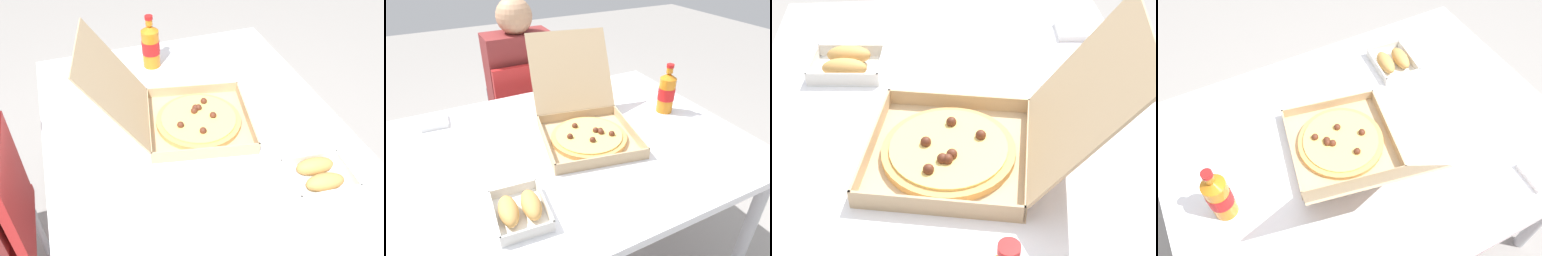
{
  "view_description": "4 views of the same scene",
  "coord_description": "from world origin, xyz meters",
  "views": [
    {
      "loc": [
        -0.93,
        0.34,
        1.65
      ],
      "look_at": [
        0.01,
        0.03,
        0.79
      ],
      "focal_mm": 37.78,
      "sensor_mm": 36.0,
      "label": 1
    },
    {
      "loc": [
        -0.43,
        -0.95,
        1.44
      ],
      "look_at": [
        0.06,
        0.01,
        0.78
      ],
      "focal_mm": 30.42,
      "sensor_mm": 36.0,
      "label": 2
    },
    {
      "loc": [
        0.94,
        -0.05,
        1.51
      ],
      "look_at": [
        0.06,
        0.02,
        0.78
      ],
      "focal_mm": 48.54,
      "sensor_mm": 36.0,
      "label": 3
    },
    {
      "loc": [
        0.42,
        0.69,
        1.83
      ],
      "look_at": [
        0.04,
        -0.05,
        0.76
      ],
      "focal_mm": 36.27,
      "sensor_mm": 36.0,
      "label": 4
    }
  ],
  "objects": [
    {
      "name": "dining_table",
      "position": [
        0.0,
        0.0,
        0.66
      ],
      "size": [
        1.4,
        1.02,
        0.73
      ],
      "color": "white",
      "rests_on": "ground_plane"
    },
    {
      "name": "cola_bottle",
      "position": [
        0.52,
        0.04,
        0.82
      ],
      "size": [
        0.07,
        0.07,
        0.22
      ],
      "color": "orange",
      "rests_on": "dining_table"
    },
    {
      "name": "bread_side_box",
      "position": [
        -0.27,
        -0.27,
        0.75
      ],
      "size": [
        0.17,
        0.2,
        0.06
      ],
      "color": "white",
      "rests_on": "dining_table"
    },
    {
      "name": "chair",
      "position": [
        0.06,
        0.75,
        0.48
      ],
      "size": [
        0.4,
        0.4,
        0.83
      ],
      "color": "red",
      "rests_on": "ground_plane"
    },
    {
      "name": "pizza_box_open",
      "position": [
        0.1,
        0.03,
        0.78
      ],
      "size": [
        0.45,
        0.6,
        0.34
      ],
      "color": "tan",
      "rests_on": "dining_table"
    },
    {
      "name": "napkin_pile",
      "position": [
        -0.43,
        0.39,
        0.74
      ],
      "size": [
        0.12,
        0.12,
        0.02
      ],
      "primitive_type": "cube",
      "rotation": [
        0.0,
        0.0,
        -0.07
      ],
      "color": "white",
      "rests_on": "dining_table"
    },
    {
      "name": "diner_person",
      "position": [
        0.06,
        0.8,
        0.69
      ],
      "size": [
        0.36,
        0.41,
        1.15
      ],
      "color": "#333847",
      "rests_on": "ground_plane"
    },
    {
      "name": "paper_menu",
      "position": [
        -0.26,
        0.19,
        0.73
      ],
      "size": [
        0.23,
        0.18,
        0.0
      ],
      "primitive_type": "cube",
      "rotation": [
        0.0,
        0.0,
        0.18
      ],
      "color": "white",
      "rests_on": "dining_table"
    }
  ]
}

